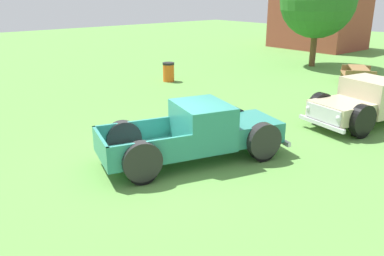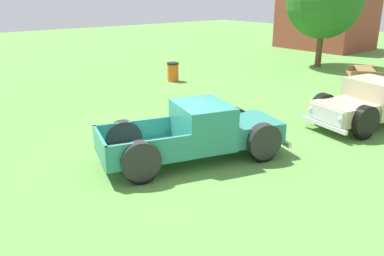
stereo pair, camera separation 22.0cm
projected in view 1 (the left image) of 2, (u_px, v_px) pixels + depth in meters
ground_plane at (161, 163)px, 10.56m from camera, size 80.00×80.00×0.00m
pickup_truck_foreground at (204, 132)px, 10.72m from camera, size 3.14×5.31×1.53m
pickup_truck_behind_left at (369, 103)px, 13.50m from camera, size 2.79×5.34×1.56m
picnic_table at (358, 73)px, 19.65m from camera, size 2.26×2.33×0.78m
trash_can at (169, 72)px, 20.04m from camera, size 0.59×0.59×0.95m
oak_tree_west at (318, 0)px, 23.08m from camera, size 4.38×4.38×6.04m
brick_pavilion at (319, 18)px, 31.45m from camera, size 6.40×4.82×4.58m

